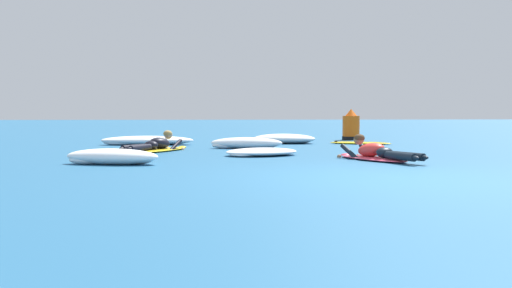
% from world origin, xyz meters
% --- Properties ---
extents(ground_plane, '(120.00, 120.00, 0.00)m').
position_xyz_m(ground_plane, '(0.00, 10.00, 0.00)').
color(ground_plane, '#235B84').
extents(surfer_near, '(1.25, 2.39, 0.55)m').
position_xyz_m(surfer_near, '(0.92, 2.98, 0.14)').
color(surfer_near, '#E54C66').
rests_on(surfer_near, ground).
extents(surfer_far, '(1.58, 2.45, 0.53)m').
position_xyz_m(surfer_far, '(-3.48, 5.92, 0.13)').
color(surfer_far, yellow).
rests_on(surfer_far, ground).
extents(drifting_surfboard, '(1.83, 1.26, 0.16)m').
position_xyz_m(drifting_surfboard, '(2.16, 8.75, 0.03)').
color(drifting_surfboard, yellow).
rests_on(drifting_surfboard, ground).
extents(whitewater_front, '(2.16, 1.72, 0.29)m').
position_xyz_m(whitewater_front, '(0.03, 9.40, 0.13)').
color(whitewater_front, white).
rests_on(whitewater_front, ground).
extents(whitewater_mid_left, '(1.92, 0.92, 0.29)m').
position_xyz_m(whitewater_mid_left, '(-1.28, 6.95, 0.14)').
color(whitewater_mid_left, white).
rests_on(whitewater_mid_left, ground).
extents(whitewater_mid_right, '(1.81, 1.03, 0.28)m').
position_xyz_m(whitewater_mid_right, '(-3.99, 2.55, 0.13)').
color(whitewater_mid_right, white).
rests_on(whitewater_mid_right, ground).
extents(whitewater_back, '(2.68, 1.05, 0.26)m').
position_xyz_m(whitewater_back, '(-3.98, 8.93, 0.12)').
color(whitewater_back, white).
rests_on(whitewater_back, ground).
extents(whitewater_far_band, '(1.89, 1.59, 0.17)m').
position_xyz_m(whitewater_far_band, '(-1.14, 4.47, 0.08)').
color(whitewater_far_band, white).
rests_on(whitewater_far_band, ground).
extents(channel_marker_buoy, '(0.60, 0.60, 1.05)m').
position_xyz_m(channel_marker_buoy, '(2.60, 11.47, 0.42)').
color(channel_marker_buoy, '#EA5B0F').
rests_on(channel_marker_buoy, ground).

